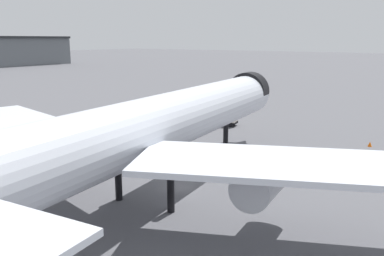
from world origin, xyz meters
name	(u,v)px	position (x,y,z in m)	size (l,w,h in m)	color
ground	(181,186)	(0.00, 0.00, 0.00)	(900.00, 900.00, 0.00)	#56565B
airliner_near_gate	(156,127)	(-3.76, -0.01, 7.03)	(57.25, 51.72, 15.96)	silver
service_truck_front	(222,116)	(28.20, 13.20, 1.59)	(3.70, 5.90, 3.00)	black
traffic_cone_near_nose	(370,144)	(28.67, -11.59, 0.37)	(0.59, 0.59, 0.74)	#F2600C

